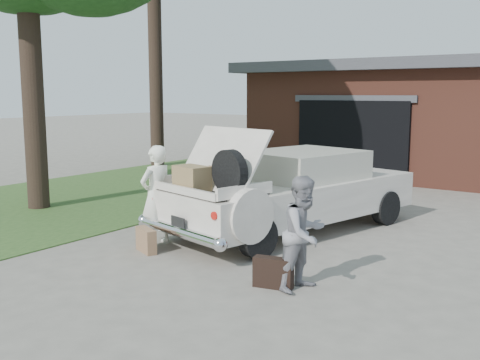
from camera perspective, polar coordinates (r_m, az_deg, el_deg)
The scene contains 8 objects.
ground at distance 8.25m, azimuth -2.44°, elevation -8.10°, with size 90.00×90.00×0.00m, color gray.
grass_strip at distance 14.07m, azimuth -12.72°, elevation -1.17°, with size 6.00×16.00×0.02m, color #2D4C1E.
house at distance 18.13m, azimuth 23.15°, elevation 5.82°, with size 12.80×7.80×3.30m.
sedan at distance 9.81m, azimuth 5.15°, elevation -1.06°, with size 2.94×5.19×1.86m.
woman_left at distance 8.98m, azimuth -8.49°, elevation -1.55°, with size 0.58×0.38×1.59m, color white.
woman_right at distance 6.91m, azimuth 6.56°, elevation -5.40°, with size 0.69×0.54×1.42m, color gray.
suitcase_left at distance 8.70m, azimuth -9.52°, elevation -6.06°, with size 0.48×0.15×0.37m, color #99704E.
suitcase_right at distance 7.07m, azimuth 3.39°, elevation -9.39°, with size 0.50×0.16×0.38m, color black.
Camera 1 is at (4.84, -6.23, 2.40)m, focal length 42.00 mm.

